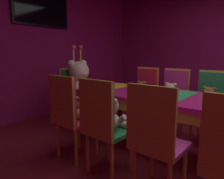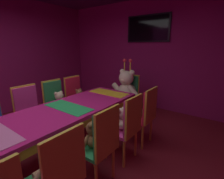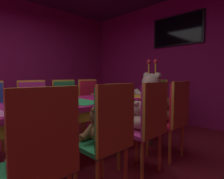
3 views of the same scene
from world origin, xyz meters
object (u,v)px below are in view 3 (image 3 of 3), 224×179
object	(u,v)px
chair_left_5	(90,100)
chair_right_4	(149,119)
teddy_right_4	(138,117)
throne_chair	(155,100)
teddy_right_3	(98,126)
teddy_right_5	(164,111)
chair_left_4	(66,103)
teddy_left_4	(71,103)
chair_right_5	(174,112)
chair_right_2	(42,151)
banquet_table	(36,113)
teddy_left_5	(95,102)
king_teddy_bear	(150,93)
chair_right_3	(110,130)
teddy_right_2	(33,146)
chair_left_3	(34,106)
wall_tv	(177,30)

from	to	relation	value
chair_left_5	chair_right_4	bearing A→B (deg)	-16.99
teddy_right_4	throne_chair	size ratio (longest dim) A/B	0.35
teddy_right_3	teddy_right_5	distance (m)	1.08
throne_chair	chair_left_4	bearing A→B (deg)	-30.71
teddy_left_4	chair_right_5	size ratio (longest dim) A/B	0.36
chair_right_2	teddy_left_4	bearing A→B (deg)	-36.47
chair_left_4	chair_right_2	distance (m)	2.04
teddy_right_3	teddy_right_5	size ratio (longest dim) A/B	1.06
banquet_table	teddy_left_5	xyz separation A→B (m)	(-0.70, 1.35, -0.08)
chair_left_4	king_teddy_bear	distance (m)	1.52
chair_right_3	throne_chair	world-z (taller)	same
chair_left_4	chair_right_5	size ratio (longest dim) A/B	1.00
chair_right_3	teddy_right_5	xyz separation A→B (m)	(-0.12, 1.08, -0.01)
teddy_left_4	throne_chair	bearing A→B (deg)	63.85
teddy_right_2	chair_left_3	bearing A→B (deg)	-21.27
teddy_right_3	king_teddy_bear	size ratio (longest dim) A/B	0.38
chair_left_3	throne_chair	bearing A→B (deg)	67.38
chair_left_5	teddy_right_4	bearing A→B (deg)	-18.51
teddy_right_4	wall_tv	xyz separation A→B (m)	(-0.69, 2.27, 1.45)
wall_tv	teddy_right_2	bearing A→B (deg)	-78.39
teddy_left_5	banquet_table	bearing A→B (deg)	-62.54
teddy_right_5	wall_tv	bearing A→B (deg)	-68.02
teddy_left_4	chair_right_4	size ratio (longest dim) A/B	0.36
teddy_right_2	teddy_right_4	distance (m)	1.14
teddy_right_2	teddy_right_4	world-z (taller)	teddy_right_4
chair_left_4	teddy_left_4	distance (m)	0.15
king_teddy_bear	teddy_right_3	bearing A→B (deg)	20.33
teddy_left_5	teddy_right_5	bearing A→B (deg)	0.60
chair_left_3	teddy_right_4	distance (m)	1.61
teddy_left_5	chair_left_4	bearing A→B (deg)	-105.93
banquet_table	teddy_left_5	distance (m)	1.53
chair_left_3	chair_left_4	world-z (taller)	same
chair_right_4	teddy_right_5	world-z (taller)	chair_right_4
chair_left_4	teddy_right_5	xyz separation A→B (m)	(1.55, 0.52, -0.01)
chair_right_2	throne_chair	distance (m)	2.71
throne_chair	chair_left_3	bearing A→B (deg)	-22.62
chair_right_5	throne_chair	world-z (taller)	same
chair_left_4	wall_tv	world-z (taller)	wall_tv
teddy_left_4	king_teddy_bear	xyz separation A→B (m)	(0.70, 1.26, 0.15)
chair_right_3	teddy_right_3	bearing A→B (deg)	-0.00
chair_left_4	chair_right_2	bearing A→B (deg)	-34.02
chair_left_5	teddy_right_3	bearing A→B (deg)	-35.00
banquet_table	wall_tv	xyz separation A→B (m)	(0.00, 3.11, 1.39)
teddy_left_4	teddy_left_5	world-z (taller)	teddy_left_4
teddy_right_3	teddy_right_5	xyz separation A→B (m)	(0.03, 1.08, -0.01)
chair_left_4	teddy_right_3	world-z (taller)	chair_left_4
chair_left_5	teddy_right_2	xyz separation A→B (m)	(1.55, -1.65, -0.01)
teddy_right_2	teddy_right_3	distance (m)	0.59
teddy_right_2	throne_chair	size ratio (longest dim) A/B	0.32
teddy_left_5	chair_right_3	distance (m)	1.86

